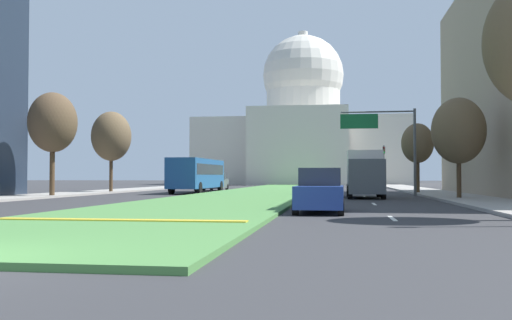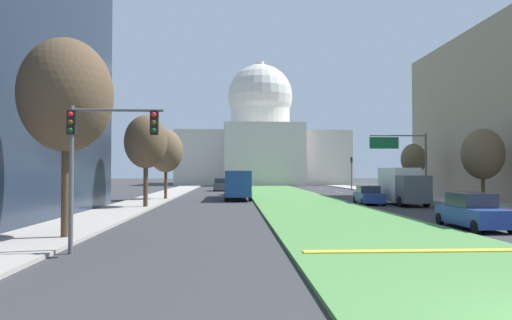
% 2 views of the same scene
% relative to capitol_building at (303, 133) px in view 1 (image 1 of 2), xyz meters
% --- Properties ---
extents(ground_plane, '(260.00, 260.00, 0.00)m').
position_rel_capitol_building_xyz_m(ground_plane, '(0.00, -47.69, -9.46)').
color(ground_plane, '#333335').
extents(grass_median, '(8.65, 87.19, 0.14)m').
position_rel_capitol_building_xyz_m(grass_median, '(0.00, -52.54, -9.39)').
color(grass_median, '#4C8442').
rests_on(grass_median, ground_plane).
extents(median_curb_nose, '(7.78, 0.50, 0.04)m').
position_rel_capitol_building_xyz_m(median_curb_nose, '(0.00, -88.08, -9.30)').
color(median_curb_nose, gold).
rests_on(median_curb_nose, grass_median).
extents(lane_dashes_right, '(0.16, 57.55, 0.01)m').
position_rel_capitol_building_xyz_m(lane_dashes_right, '(8.38, -55.00, -9.45)').
color(lane_dashes_right, silver).
rests_on(lane_dashes_right, ground_plane).
extents(sidewalk_left, '(4.00, 87.19, 0.15)m').
position_rel_capitol_building_xyz_m(sidewalk_left, '(-14.43, -57.38, -9.38)').
color(sidewalk_left, '#9E9991').
rests_on(sidewalk_left, ground_plane).
extents(sidewalk_right, '(4.00, 87.19, 0.15)m').
position_rel_capitol_building_xyz_m(sidewalk_right, '(14.43, -57.38, -9.38)').
color(sidewalk_right, '#9E9991').
rests_on(sidewalk_right, ground_plane).
extents(capitol_building, '(36.75, 29.95, 28.59)m').
position_rel_capitol_building_xyz_m(capitol_building, '(0.00, 0.00, 0.00)').
color(capitol_building, beige).
rests_on(capitol_building, ground_plane).
extents(traffic_light_far_right, '(0.28, 0.35, 5.20)m').
position_rel_capitol_building_xyz_m(traffic_light_far_right, '(11.93, -35.16, -6.14)').
color(traffic_light_far_right, '#515456').
rests_on(traffic_light_far_right, ground_plane).
extents(overhead_guide_sign, '(5.57, 0.20, 6.50)m').
position_rel_capitol_building_xyz_m(overhead_guide_sign, '(10.06, -61.37, -4.81)').
color(overhead_guide_sign, '#515456').
rests_on(overhead_guide_sign, ground_plane).
extents(street_tree_left_mid, '(3.33, 3.33, 7.29)m').
position_rel_capitol_building_xyz_m(street_tree_left_mid, '(-13.09, -67.84, -4.28)').
color(street_tree_left_mid, '#4C3823').
rests_on(street_tree_left_mid, ground_plane).
extents(street_tree_right_mid, '(3.28, 3.28, 6.35)m').
position_rel_capitol_building_xyz_m(street_tree_right_mid, '(13.89, -68.03, -5.18)').
color(street_tree_right_mid, '#4C3823').
rests_on(street_tree_right_mid, ground_plane).
extents(street_tree_left_far, '(3.43, 3.43, 7.09)m').
position_rel_capitol_building_xyz_m(street_tree_left_far, '(-13.04, -57.80, -4.53)').
color(street_tree_left_far, '#4C3823').
rests_on(street_tree_left_far, ground_plane).
extents(street_tree_right_far, '(2.64, 2.64, 5.86)m').
position_rel_capitol_building_xyz_m(street_tree_right_far, '(13.01, -56.26, -5.29)').
color(street_tree_right_far, '#4C3823').
rests_on(street_tree_right_far, ground_plane).
extents(sedan_lead_stopped, '(1.97, 4.58, 1.80)m').
position_rel_capitol_building_xyz_m(sedan_lead_stopped, '(5.78, -81.19, -8.62)').
color(sedan_lead_stopped, navy).
rests_on(sedan_lead_stopped, ground_plane).
extents(sedan_midblock, '(2.22, 4.28, 1.65)m').
position_rel_capitol_building_xyz_m(sedan_midblock, '(5.56, -64.62, -8.68)').
color(sedan_midblock, navy).
rests_on(sedan_midblock, ground_plane).
extents(sedan_distant, '(1.88, 4.34, 1.73)m').
position_rel_capitol_building_xyz_m(sedan_distant, '(-5.99, -47.68, -8.65)').
color(sedan_distant, '#4C5156').
rests_on(sedan_distant, ground_plane).
extents(sedan_far_horizon, '(1.89, 4.53, 1.87)m').
position_rel_capitol_building_xyz_m(sedan_far_horizon, '(-8.17, -36.59, -8.59)').
color(sedan_far_horizon, '#4C5156').
rests_on(sedan_far_horizon, ground_plane).
extents(box_truck_delivery, '(2.40, 6.40, 3.20)m').
position_rel_capitol_building_xyz_m(box_truck_delivery, '(8.29, -65.34, -7.78)').
color(box_truck_delivery, '#4C5156').
rests_on(box_truck_delivery, ground_plane).
extents(city_bus, '(2.62, 11.00, 2.95)m').
position_rel_capitol_building_xyz_m(city_bus, '(-5.78, -56.09, -7.69)').
color(city_bus, '#1E4C8C').
rests_on(city_bus, ground_plane).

